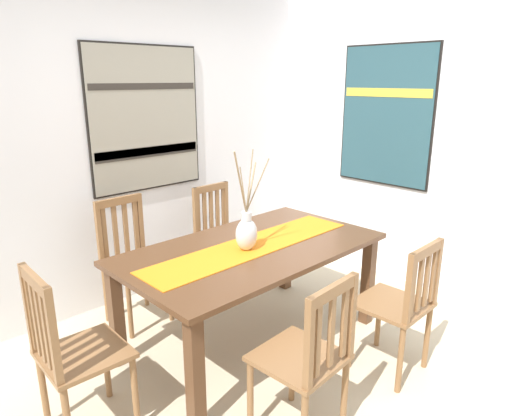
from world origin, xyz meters
TOP-DOWN VIEW (x-y plane):
  - ground_plane at (0.00, 0.00)m, footprint 6.40×6.40m
  - wall_back at (0.00, 1.86)m, footprint 6.40×0.12m
  - wall_side at (1.86, 0.00)m, footprint 0.12×6.40m
  - dining_table at (0.05, 0.53)m, footprint 1.83×1.02m
  - table_runner at (0.05, 0.53)m, footprint 1.68×0.36m
  - centerpiece_vase at (-0.03, 0.51)m, footprint 0.34×0.18m
  - chair_0 at (-1.25, 0.53)m, footprint 0.43×0.43m
  - chair_1 at (-0.40, 1.44)m, footprint 0.43×0.43m
  - chair_2 at (-0.39, -0.34)m, footprint 0.44×0.44m
  - chair_3 at (0.48, -0.38)m, footprint 0.42×0.42m
  - chair_4 at (0.49, 1.41)m, footprint 0.43×0.43m
  - painting_on_back_wall at (0.03, 1.79)m, footprint 1.03×0.05m
  - painting_on_side_wall at (1.79, 0.58)m, footprint 0.05×0.92m

SIDE VIEW (x-z plane):
  - ground_plane at x=0.00m, z-range -0.03..0.00m
  - chair_3 at x=0.48m, z-range 0.03..0.95m
  - chair_2 at x=-0.39m, z-range 0.02..0.96m
  - chair_4 at x=0.49m, z-range 0.03..0.98m
  - chair_1 at x=-0.40m, z-range 0.02..1.00m
  - chair_0 at x=-1.25m, z-range 0.02..1.00m
  - dining_table at x=0.05m, z-range 0.27..1.02m
  - table_runner at x=0.05m, z-range 0.74..0.75m
  - centerpiece_vase at x=-0.03m, z-range 0.52..1.23m
  - wall_back at x=0.00m, z-range 0.00..2.70m
  - wall_side at x=1.86m, z-range 0.00..2.70m
  - painting_on_side_wall at x=1.79m, z-range 0.91..2.17m
  - painting_on_back_wall at x=0.03m, z-range 0.94..2.14m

